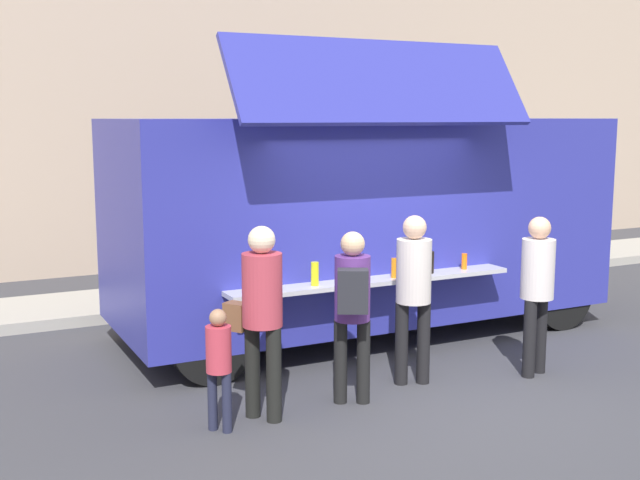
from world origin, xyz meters
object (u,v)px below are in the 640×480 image
object	(u,v)px
food_truck_main	(364,216)
child_near_queue	(219,359)
customer_extra_browsing	(537,281)
customer_front_ordering	(414,284)
customer_rear_waiting	(261,306)
trash_bin	(498,244)
customer_mid_with_backpack	(352,300)

from	to	relation	value
food_truck_main	child_near_queue	bearing A→B (deg)	-140.50
customer_extra_browsing	customer_front_ordering	bearing A→B (deg)	56.92
child_near_queue	customer_rear_waiting	bearing A→B (deg)	-26.68
trash_bin	child_near_queue	size ratio (longest dim) A/B	0.93
food_truck_main	customer_front_ordering	bearing A→B (deg)	-105.43
food_truck_main	trash_bin	size ratio (longest dim) A/B	6.02
trash_bin	customer_rear_waiting	distance (m)	7.79
customer_front_ordering	customer_rear_waiting	size ratio (longest dim) A/B	0.98
trash_bin	customer_front_ordering	distance (m)	6.30
food_truck_main	customer_extra_browsing	size ratio (longest dim) A/B	3.61
food_truck_main	trash_bin	xyz separation A→B (m)	(4.05, 2.32, -0.98)
trash_bin	child_near_queue	distance (m)	8.20
food_truck_main	child_near_queue	distance (m)	3.65
customer_rear_waiting	customer_front_ordering	bearing A→B (deg)	-26.32
trash_bin	customer_mid_with_backpack	distance (m)	7.09
food_truck_main	customer_rear_waiting	xyz separation A→B (m)	(-2.29, -2.17, -0.44)
customer_rear_waiting	trash_bin	bearing A→B (deg)	2.49
customer_mid_with_backpack	customer_extra_browsing	xyz separation A→B (m)	(2.17, -0.10, -0.00)
trash_bin	customer_rear_waiting	xyz separation A→B (m)	(-6.34, -4.49, 0.54)
trash_bin	customer_rear_waiting	world-z (taller)	customer_rear_waiting
customer_rear_waiting	child_near_queue	distance (m)	0.60
child_near_queue	customer_extra_browsing	bearing A→B (deg)	-40.68
customer_front_ordering	child_near_queue	size ratio (longest dim) A/B	1.59
customer_mid_with_backpack	customer_extra_browsing	distance (m)	2.17
customer_mid_with_backpack	customer_rear_waiting	world-z (taller)	customer_rear_waiting
customer_front_ordering	customer_mid_with_backpack	world-z (taller)	customer_front_ordering
food_truck_main	trash_bin	distance (m)	4.77
customer_front_ordering	customer_mid_with_backpack	xyz separation A→B (m)	(-0.85, -0.24, -0.02)
food_truck_main	customer_mid_with_backpack	size ratio (longest dim) A/B	3.68
customer_rear_waiting	customer_extra_browsing	distance (m)	3.08
food_truck_main	trash_bin	world-z (taller)	food_truck_main
customer_mid_with_backpack	customer_rear_waiting	bearing A→B (deg)	115.27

